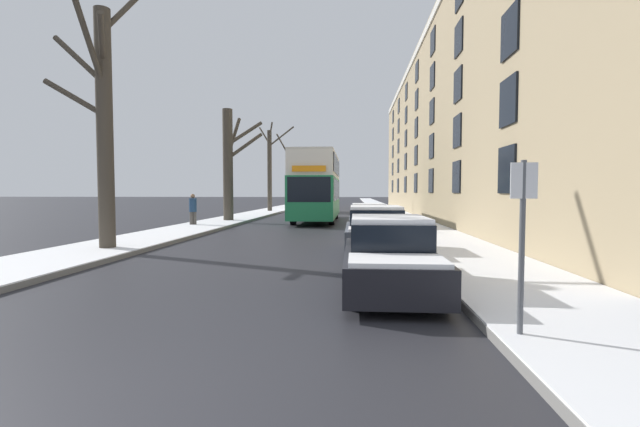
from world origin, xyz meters
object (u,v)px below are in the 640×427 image
bare_tree_left_1 (230,163)px  parked_car_2 (368,220)px  bare_tree_left_0 (104,118)px  street_sign_post (522,240)px  bare_tree_left_2 (270,168)px  double_decker_bus (317,184)px  oncoming_van (307,198)px  pedestrian_left_sidewalk (193,209)px  parked_car_0 (389,257)px  parked_car_1 (376,232)px  bare_tree_left_3 (291,176)px

bare_tree_left_1 → parked_car_2: (8.47, -6.70, -3.13)m
bare_tree_left_0 → street_sign_post: bare_tree_left_0 is taller
bare_tree_left_2 → bare_tree_left_1: bearing=-89.8°
double_decker_bus → parked_car_2: double_decker_bus is taller
bare_tree_left_1 → bare_tree_left_0: bearing=-90.2°
bare_tree_left_1 → street_sign_post: 23.35m
oncoming_van → street_sign_post: 35.84m
bare_tree_left_1 → pedestrian_left_sidewalk: (-0.93, -3.88, -2.77)m
oncoming_van → street_sign_post: (6.47, -35.25, -0.01)m
parked_car_2 → pedestrian_left_sidewalk: pedestrian_left_sidewalk is taller
bare_tree_left_0 → pedestrian_left_sidewalk: bare_tree_left_0 is taller
bare_tree_left_1 → double_decker_bus: (5.40, 1.32, -1.32)m
bare_tree_left_1 → oncoming_van: bare_tree_left_1 is taller
parked_car_2 → pedestrian_left_sidewalk: size_ratio=2.41×
bare_tree_left_1 → parked_car_0: bare_tree_left_1 is taller
bare_tree_left_0 → bare_tree_left_1: 13.50m
bare_tree_left_0 → street_sign_post: bearing=-37.4°
street_sign_post → pedestrian_left_sidewalk: bearing=122.1°
bare_tree_left_0 → bare_tree_left_2: size_ratio=1.13×
bare_tree_left_0 → street_sign_post: 12.77m
bare_tree_left_0 → oncoming_van: bearing=83.0°
bare_tree_left_0 → parked_car_1: bearing=2.8°
bare_tree_left_1 → bare_tree_left_2: bearing=90.2°
parked_car_1 → oncoming_van: 27.77m
bare_tree_left_2 → pedestrian_left_sidewalk: (-0.89, -17.09, -3.18)m
oncoming_van → parked_car_1: bearing=-79.4°
double_decker_bus → pedestrian_left_sidewalk: 8.31m
bare_tree_left_3 → double_decker_bus: bearing=-77.9°
bare_tree_left_1 → street_sign_post: (9.84, -21.04, -2.43)m
bare_tree_left_0 → oncoming_van: size_ratio=1.81×
parked_car_2 → double_decker_bus: bearing=111.0°
oncoming_van → bare_tree_left_0: bearing=-97.0°
double_decker_bus → parked_car_1: double_decker_bus is taller
parked_car_2 → street_sign_post: size_ratio=1.90×
bare_tree_left_3 → parked_car_1: 41.14m
parked_car_1 → oncoming_van: size_ratio=0.80×
bare_tree_left_3 → parked_car_0: bare_tree_left_3 is taller
bare_tree_left_0 → oncoming_van: 28.07m
bare_tree_left_0 → parked_car_1: bare_tree_left_0 is taller
bare_tree_left_2 → double_decker_bus: bare_tree_left_2 is taller
parked_car_1 → street_sign_post: 8.11m
bare_tree_left_1 → parked_car_2: size_ratio=1.61×
parked_car_0 → pedestrian_left_sidewalk: size_ratio=2.34×
street_sign_post → parked_car_0: bearing=114.9°
bare_tree_left_2 → street_sign_post: size_ratio=3.60×
bare_tree_left_3 → bare_tree_left_1: bearing=-89.8°
bare_tree_left_0 → bare_tree_left_1: (0.04, 13.49, -0.48)m
bare_tree_left_2 → parked_car_1: 27.85m
bare_tree_left_0 → bare_tree_left_3: 40.52m
bare_tree_left_1 → pedestrian_left_sidewalk: size_ratio=3.90×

